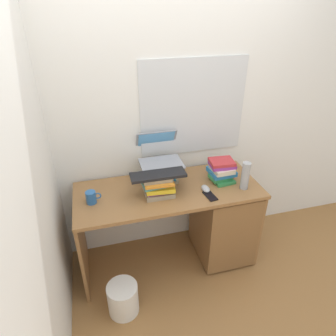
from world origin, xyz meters
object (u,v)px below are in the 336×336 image
at_px(desk, 211,218).
at_px(book_stack_side, 222,170).
at_px(book_stack_tall, 162,172).
at_px(laptop, 159,154).
at_px(book_stack_keyboard_riser, 158,186).
at_px(wastebasket, 123,299).
at_px(cell_phone, 210,196).
at_px(water_bottle, 245,176).
at_px(keyboard, 158,175).
at_px(computer_mouse, 206,189).
at_px(mug, 91,197).

xyz_separation_m(desk, book_stack_side, (0.08, 0.04, 0.45)).
bearing_deg(desk, book_stack_tall, 158.49).
height_order(book_stack_side, laptop, laptop).
bearing_deg(book_stack_keyboard_riser, desk, 2.99).
height_order(book_stack_keyboard_riser, wastebasket, book_stack_keyboard_riser).
bearing_deg(cell_phone, book_stack_keyboard_riser, 153.44).
bearing_deg(water_bottle, cell_phone, -172.99).
bearing_deg(laptop, book_stack_keyboard_riser, -105.27).
xyz_separation_m(desk, laptop, (-0.41, 0.24, 0.57)).
bearing_deg(water_bottle, laptop, 149.77).
bearing_deg(laptop, desk, -30.16).
bearing_deg(water_bottle, desk, 149.62).
bearing_deg(water_bottle, keyboard, 172.38).
distance_m(book_stack_side, cell_phone, 0.28).
height_order(computer_mouse, cell_phone, computer_mouse).
height_order(desk, keyboard, keyboard).
relative_size(laptop, water_bottle, 1.55).
relative_size(book_stack_side, keyboard, 0.52).
relative_size(keyboard, cell_phone, 3.09).
xyz_separation_m(cell_phone, wastebasket, (-0.76, -0.23, -0.65)).
bearing_deg(desk, wastebasket, -155.40).
bearing_deg(book_stack_side, computer_mouse, -147.86).
distance_m(water_bottle, cell_phone, 0.33).
xyz_separation_m(keyboard, cell_phone, (0.38, -0.13, -0.17)).
relative_size(desk, keyboard, 3.55).
xyz_separation_m(book_stack_side, wastebasket, (-0.93, -0.43, -0.74)).
height_order(book_stack_side, cell_phone, book_stack_side).
height_order(computer_mouse, mug, mug).
distance_m(laptop, wastebasket, 1.16).
height_order(book_stack_tall, keyboard, keyboard).
bearing_deg(laptop, wastebasket, -125.42).
distance_m(cell_phone, wastebasket, 1.03).
distance_m(book_stack_keyboard_riser, computer_mouse, 0.38).
distance_m(keyboard, computer_mouse, 0.41).
bearing_deg(wastebasket, water_bottle, 14.35).
distance_m(book_stack_tall, water_bottle, 0.67).
height_order(book_stack_tall, water_bottle, water_bottle).
distance_m(book_stack_tall, keyboard, 0.22).
bearing_deg(book_stack_tall, wastebasket, -129.32).
bearing_deg(cell_phone, computer_mouse, 86.25).
distance_m(mug, water_bottle, 1.20).
bearing_deg(keyboard, desk, 4.17).
xyz_separation_m(book_stack_keyboard_riser, computer_mouse, (0.37, -0.05, -0.06)).
height_order(book_stack_side, water_bottle, water_bottle).
bearing_deg(desk, keyboard, -176.59).
xyz_separation_m(book_stack_side, water_bottle, (0.13, -0.16, 0.02)).
height_order(book_stack_keyboard_riser, laptop, laptop).
xyz_separation_m(book_stack_side, mug, (-1.07, -0.04, -0.05)).
distance_m(book_stack_keyboard_riser, keyboard, 0.10).
xyz_separation_m(desk, book_stack_keyboard_riser, (-0.48, -0.03, 0.44)).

